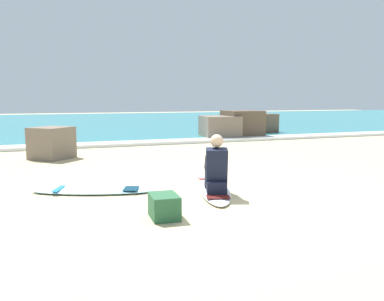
{
  "coord_description": "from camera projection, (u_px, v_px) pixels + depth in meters",
  "views": [
    {
      "loc": [
        -2.79,
        -6.0,
        1.58
      ],
      "look_at": [
        -0.05,
        1.28,
        0.55
      ],
      "focal_mm": 36.39,
      "sensor_mm": 36.0,
      "label": 1
    }
  ],
  "objects": [
    {
      "name": "surfboard_main",
      "position": [
        214.0,
        188.0,
        6.78
      ],
      "size": [
        1.22,
        2.38,
        0.08
      ],
      "color": "silver",
      "rests_on": "ground"
    },
    {
      "name": "beach_bag",
      "position": [
        164.0,
        206.0,
        5.19
      ],
      "size": [
        0.39,
        0.5,
        0.32
      ],
      "primitive_type": "cube",
      "rotation": [
        0.0,
        0.0,
        -0.07
      ],
      "color": "#285B38",
      "rests_on": "ground"
    },
    {
      "name": "rock_outcrop_distant",
      "position": [
        239.0,
        126.0,
        16.17
      ],
      "size": [
        4.01,
        2.6,
        1.11
      ],
      "color": "#756656",
      "rests_on": "ground"
    },
    {
      "name": "surfboard_spare_near",
      "position": [
        93.0,
        191.0,
        6.61
      ],
      "size": [
        2.1,
        1.19,
        0.08
      ],
      "color": "#9ED1E5",
      "rests_on": "ground"
    },
    {
      "name": "breaking_foam",
      "position": [
        133.0,
        143.0,
        13.49
      ],
      "size": [
        80.0,
        0.9,
        0.11
      ],
      "primitive_type": "cube",
      "color": "white",
      "rests_on": "ground"
    },
    {
      "name": "sea",
      "position": [
        90.0,
        122.0,
        26.2
      ],
      "size": [
        80.0,
        28.0,
        0.1
      ],
      "primitive_type": "cube",
      "color": "teal",
      "rests_on": "ground"
    },
    {
      "name": "shoreline_rock",
      "position": [
        52.0,
        143.0,
        10.35
      ],
      "size": [
        1.28,
        1.29,
        0.84
      ],
      "primitive_type": "cube",
      "rotation": [
        0.0,
        0.0,
        2.38
      ],
      "color": "#756656",
      "rests_on": "ground"
    },
    {
      "name": "surfer_seated",
      "position": [
        216.0,
        170.0,
        6.35
      ],
      "size": [
        0.55,
        0.77,
        0.95
      ],
      "color": "black",
      "rests_on": "surfboard_main"
    },
    {
      "name": "ground_plane",
      "position": [
        221.0,
        191.0,
        6.74
      ],
      "size": [
        80.0,
        80.0,
        0.0
      ],
      "primitive_type": "plane",
      "color": "#CCB584"
    }
  ]
}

